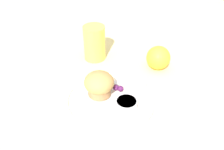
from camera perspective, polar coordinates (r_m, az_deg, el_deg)
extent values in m
plane|color=beige|center=(0.67, 0.48, -7.30)|extent=(3.00, 3.00, 0.00)
cylinder|color=silver|center=(0.68, -0.51, -6.04)|extent=(0.24, 0.24, 0.01)
torus|color=silver|center=(0.67, -0.52, -5.41)|extent=(0.23, 0.23, 0.01)
cylinder|color=#9E7047|center=(0.67, -2.91, -3.23)|extent=(0.06, 0.06, 0.03)
ellipsoid|color=#A87F47|center=(0.66, -2.97, -1.70)|extent=(0.08, 0.08, 0.06)
cylinder|color=silver|center=(0.64, 3.31, -6.55)|extent=(0.06, 0.06, 0.02)
cylinder|color=beige|center=(0.64, 3.33, -6.04)|extent=(0.05, 0.05, 0.00)
sphere|color=#4C194C|center=(0.69, 0.86, -2.86)|extent=(0.02, 0.02, 0.02)
sphere|color=#4C194C|center=(0.69, 2.09, -3.19)|extent=(0.02, 0.02, 0.02)
cube|color=silver|center=(0.72, 1.63, -1.86)|extent=(0.15, 0.06, 0.00)
sphere|color=#F4A82D|center=(0.81, 10.53, 3.88)|extent=(0.08, 0.08, 0.08)
cylinder|color=#EAD14C|center=(0.84, -4.03, 7.34)|extent=(0.07, 0.07, 0.12)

